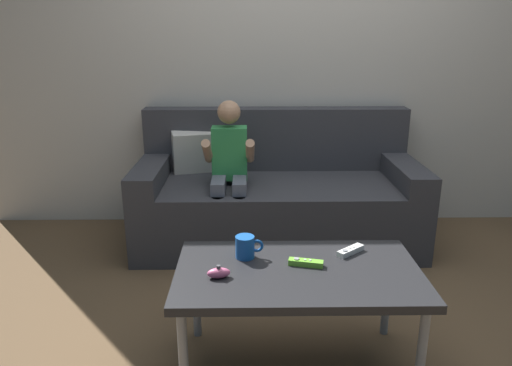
# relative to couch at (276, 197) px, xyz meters

# --- Properties ---
(ground_plane) EXTENTS (9.09, 9.09, 0.00)m
(ground_plane) POSITION_rel_couch_xyz_m (0.18, -1.09, -0.30)
(ground_plane) COLOR brown
(wall_back) EXTENTS (4.55, 0.05, 2.50)m
(wall_back) POSITION_rel_couch_xyz_m (0.18, 0.39, 0.95)
(wall_back) COLOR beige
(wall_back) RESTS_ON ground
(couch) EXTENTS (1.83, 0.80, 0.86)m
(couch) POSITION_rel_couch_xyz_m (0.00, 0.00, 0.00)
(couch) COLOR #38383D
(couch) RESTS_ON ground
(person_seated_on_couch) EXTENTS (0.31, 0.38, 0.96)m
(person_seated_on_couch) POSITION_rel_couch_xyz_m (-0.30, -0.18, 0.25)
(person_seated_on_couch) COLOR slate
(person_seated_on_couch) RESTS_ON ground
(coffee_table) EXTENTS (0.98, 0.55, 0.46)m
(coffee_table) POSITION_rel_couch_xyz_m (0.01, -1.33, 0.11)
(coffee_table) COLOR #232326
(coffee_table) RESTS_ON ground
(game_remote_white_near_edge) EXTENTS (0.13, 0.12, 0.03)m
(game_remote_white_near_edge) POSITION_rel_couch_xyz_m (0.25, -1.19, 0.17)
(game_remote_white_near_edge) COLOR white
(game_remote_white_near_edge) RESTS_ON coffee_table
(nunchuk_pink) EXTENTS (0.10, 0.06, 0.05)m
(nunchuk_pink) POSITION_rel_couch_xyz_m (-0.30, -1.39, 0.18)
(nunchuk_pink) COLOR pink
(nunchuk_pink) RESTS_ON coffee_table
(game_remote_lime_far_corner) EXTENTS (0.14, 0.07, 0.03)m
(game_remote_lime_far_corner) POSITION_rel_couch_xyz_m (0.05, -1.30, 0.17)
(game_remote_lime_far_corner) COLOR #72C638
(game_remote_lime_far_corner) RESTS_ON coffee_table
(coffee_mug) EXTENTS (0.12, 0.08, 0.09)m
(coffee_mug) POSITION_rel_couch_xyz_m (-0.20, -1.22, 0.20)
(coffee_mug) COLOR #1959B2
(coffee_mug) RESTS_ON coffee_table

